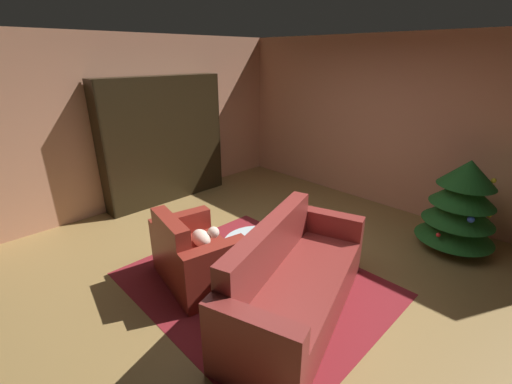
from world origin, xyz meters
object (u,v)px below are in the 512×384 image
object	(u,v)px
coffee_table	(257,245)
book_stack_on_table	(256,241)
couch_red	(293,285)
bottle_on_table	(273,240)
armchair_red	(195,257)
decorated_tree	(461,206)
bookshelf_unit	(172,140)

from	to	relation	value
coffee_table	book_stack_on_table	size ratio (longest dim) A/B	3.56
couch_red	book_stack_on_table	world-z (taller)	couch_red
book_stack_on_table	bottle_on_table	size ratio (longest dim) A/B	0.88
book_stack_on_table	armchair_red	bearing A→B (deg)	-132.48
armchair_red	bottle_on_table	distance (m)	0.87
book_stack_on_table	decorated_tree	bearing A→B (deg)	60.36
coffee_table	book_stack_on_table	bearing A→B (deg)	-65.75
armchair_red	book_stack_on_table	bearing A→B (deg)	47.52
coffee_table	book_stack_on_table	world-z (taller)	book_stack_on_table
bookshelf_unit	bottle_on_table	xyz separation A→B (m)	(2.88, -0.62, -0.47)
armchair_red	couch_red	xyz separation A→B (m)	(1.07, 0.37, 0.02)
armchair_red	decorated_tree	xyz separation A→B (m)	(1.74, 2.77, 0.30)
bookshelf_unit	decorated_tree	distance (m)	4.33
bookshelf_unit	armchair_red	world-z (taller)	bookshelf_unit
coffee_table	decorated_tree	xyz separation A→B (m)	(1.31, 2.25, 0.18)
bookshelf_unit	couch_red	xyz separation A→B (m)	(3.32, -0.79, -0.70)
book_stack_on_table	bottle_on_table	world-z (taller)	bottle_on_table
book_stack_on_table	couch_red	bearing A→B (deg)	-10.56
armchair_red	book_stack_on_table	xyz separation A→B (m)	(0.45, 0.49, 0.19)
couch_red	armchair_red	bearing A→B (deg)	-160.77
armchair_red	decorated_tree	bearing A→B (deg)	57.79
couch_red	book_stack_on_table	xyz separation A→B (m)	(-0.62, 0.12, 0.17)
bookshelf_unit	decorated_tree	bearing A→B (deg)	21.90
couch_red	coffee_table	size ratio (longest dim) A/B	2.89
bookshelf_unit	bottle_on_table	world-z (taller)	bookshelf_unit
coffee_table	bottle_on_table	distance (m)	0.24
book_stack_on_table	decorated_tree	size ratio (longest dim) A/B	0.17
bookshelf_unit	coffee_table	distance (m)	2.82
bookshelf_unit	armchair_red	distance (m)	2.63
bookshelf_unit	book_stack_on_table	bearing A→B (deg)	-14.04
coffee_table	bottle_on_table	xyz separation A→B (m)	(0.20, 0.03, 0.13)
bottle_on_table	bookshelf_unit	bearing A→B (deg)	167.95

